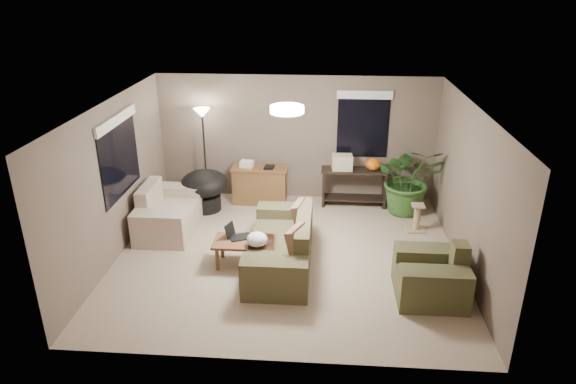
# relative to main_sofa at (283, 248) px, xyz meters

# --- Properties ---
(room_shell) EXTENTS (5.50, 5.50, 5.50)m
(room_shell) POSITION_rel_main_sofa_xyz_m (0.04, 0.27, 0.96)
(room_shell) COLOR tan
(room_shell) RESTS_ON ground
(main_sofa) EXTENTS (0.95, 2.20, 0.85)m
(main_sofa) POSITION_rel_main_sofa_xyz_m (0.00, 0.00, 0.00)
(main_sofa) COLOR #48432B
(main_sofa) RESTS_ON ground
(throw_pillows) EXTENTS (0.39, 1.40, 0.47)m
(throw_pillows) POSITION_rel_main_sofa_xyz_m (0.26, -0.00, 0.36)
(throw_pillows) COLOR #8C7251
(throw_pillows) RESTS_ON main_sofa
(loveseat) EXTENTS (0.90, 1.60, 0.85)m
(loveseat) POSITION_rel_main_sofa_xyz_m (-2.17, 1.08, 0.00)
(loveseat) COLOR beige
(loveseat) RESTS_ON ground
(armchair) EXTENTS (0.95, 1.00, 0.85)m
(armchair) POSITION_rel_main_sofa_xyz_m (2.17, -0.70, 0.00)
(armchair) COLOR #49492C
(armchair) RESTS_ON ground
(coffee_table) EXTENTS (1.00, 0.55, 0.42)m
(coffee_table) POSITION_rel_main_sofa_xyz_m (-0.58, -0.05, 0.06)
(coffee_table) COLOR brown
(coffee_table) RESTS_ON ground
(laptop) EXTENTS (0.43, 0.34, 0.24)m
(laptop) POSITION_rel_main_sofa_xyz_m (-0.75, 0.05, 0.19)
(laptop) COLOR black
(laptop) RESTS_ON coffee_table
(plastic_bag) EXTENTS (0.38, 0.35, 0.22)m
(plastic_bag) POSITION_rel_main_sofa_xyz_m (-0.38, -0.20, 0.24)
(plastic_bag) COLOR white
(plastic_bag) RESTS_ON coffee_table
(desk) EXTENTS (1.10, 0.50, 0.75)m
(desk) POSITION_rel_main_sofa_xyz_m (-0.67, 2.41, 0.08)
(desk) COLOR brown
(desk) RESTS_ON ground
(desk_papers) EXTENTS (0.69, 0.29, 0.12)m
(desk_papers) POSITION_rel_main_sofa_xyz_m (-0.82, 2.39, 0.51)
(desk_papers) COLOR silver
(desk_papers) RESTS_ON desk
(console_table) EXTENTS (1.30, 0.40, 0.75)m
(console_table) POSITION_rel_main_sofa_xyz_m (1.21, 2.40, 0.14)
(console_table) COLOR black
(console_table) RESTS_ON ground
(pumpkin) EXTENTS (0.37, 0.37, 0.24)m
(pumpkin) POSITION_rel_main_sofa_xyz_m (1.56, 2.40, 0.57)
(pumpkin) COLOR orange
(pumpkin) RESTS_ON console_table
(cardboard_box) EXTENTS (0.40, 0.31, 0.29)m
(cardboard_box) POSITION_rel_main_sofa_xyz_m (0.96, 2.40, 0.60)
(cardboard_box) COLOR beige
(cardboard_box) RESTS_ON console_table
(papasan_chair) EXTENTS (0.94, 0.94, 0.80)m
(papasan_chair) POSITION_rel_main_sofa_xyz_m (-1.69, 1.96, 0.17)
(papasan_chair) COLOR black
(papasan_chair) RESTS_ON ground
(floor_lamp) EXTENTS (0.32, 0.32, 1.91)m
(floor_lamp) POSITION_rel_main_sofa_xyz_m (-1.75, 2.41, 1.30)
(floor_lamp) COLOR black
(floor_lamp) RESTS_ON ground
(ceiling_fixture) EXTENTS (0.50, 0.50, 0.10)m
(ceiling_fixture) POSITION_rel_main_sofa_xyz_m (0.04, 0.27, 2.15)
(ceiling_fixture) COLOR white
(ceiling_fixture) RESTS_ON room_shell
(houseplant) EXTENTS (1.24, 1.38, 1.08)m
(houseplant) POSITION_rel_main_sofa_xyz_m (2.22, 2.13, 0.24)
(houseplant) COLOR #2D5923
(houseplant) RESTS_ON ground
(cat_scratching_post) EXTENTS (0.32, 0.32, 0.50)m
(cat_scratching_post) POSITION_rel_main_sofa_xyz_m (2.29, 1.36, -0.08)
(cat_scratching_post) COLOR tan
(cat_scratching_post) RESTS_ON ground
(window_left) EXTENTS (0.05, 1.56, 1.33)m
(window_left) POSITION_rel_main_sofa_xyz_m (-2.68, 0.57, 1.49)
(window_left) COLOR black
(window_left) RESTS_ON room_shell
(window_back) EXTENTS (1.06, 0.05, 1.33)m
(window_back) POSITION_rel_main_sofa_xyz_m (1.34, 2.74, 1.49)
(window_back) COLOR black
(window_back) RESTS_ON room_shell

